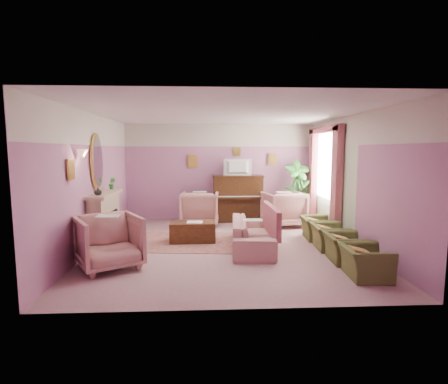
{
  "coord_description": "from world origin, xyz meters",
  "views": [
    {
      "loc": [
        -0.39,
        -7.29,
        2.05
      ],
      "look_at": [
        -0.01,
        0.4,
        1.12
      ],
      "focal_mm": 28.0,
      "sensor_mm": 36.0,
      "label": 1
    }
  ],
  "objects_px": {
    "sofa": "(252,228)",
    "olive_chair_a": "(365,257)",
    "floral_armchair_right": "(284,207)",
    "floral_armchair_left": "(200,206)",
    "side_table": "(302,209)",
    "olive_chair_c": "(329,233)",
    "floral_armchair_front": "(109,239)",
    "television": "(238,166)",
    "coffee_table": "(193,232)",
    "olive_chair_d": "(317,224)",
    "olive_chair_b": "(345,243)",
    "piano": "(238,199)"
  },
  "relations": [
    {
      "from": "sofa",
      "to": "olive_chair_a",
      "type": "height_order",
      "value": "sofa"
    },
    {
      "from": "olive_chair_a",
      "to": "floral_armchair_right",
      "type": "bearing_deg",
      "value": 96.77
    },
    {
      "from": "floral_armchair_left",
      "to": "olive_chair_a",
      "type": "bearing_deg",
      "value": -56.4
    },
    {
      "from": "olive_chair_a",
      "to": "side_table",
      "type": "bearing_deg",
      "value": 87.16
    },
    {
      "from": "sofa",
      "to": "olive_chair_c",
      "type": "bearing_deg",
      "value": -5.0
    },
    {
      "from": "side_table",
      "to": "olive_chair_a",
      "type": "bearing_deg",
      "value": -92.84
    },
    {
      "from": "floral_armchair_front",
      "to": "olive_chair_c",
      "type": "height_order",
      "value": "floral_armchair_front"
    },
    {
      "from": "television",
      "to": "side_table",
      "type": "xyz_separation_m",
      "value": [
        1.88,
        0.01,
        -1.25
      ]
    },
    {
      "from": "floral_armchair_left",
      "to": "sofa",
      "type": "bearing_deg",
      "value": -64.06
    },
    {
      "from": "sofa",
      "to": "side_table",
      "type": "distance_m",
      "value": 3.37
    },
    {
      "from": "coffee_table",
      "to": "olive_chair_d",
      "type": "height_order",
      "value": "olive_chair_d"
    },
    {
      "from": "floral_armchair_left",
      "to": "television",
      "type": "bearing_deg",
      "value": 24.53
    },
    {
      "from": "floral_armchair_left",
      "to": "olive_chair_a",
      "type": "relative_size",
      "value": 1.3
    },
    {
      "from": "television",
      "to": "olive_chair_a",
      "type": "xyz_separation_m",
      "value": [
        1.65,
        -4.6,
        -1.26
      ]
    },
    {
      "from": "television",
      "to": "coffee_table",
      "type": "xyz_separation_m",
      "value": [
        -1.21,
        -2.26,
        -1.38
      ]
    },
    {
      "from": "coffee_table",
      "to": "olive_chair_b",
      "type": "bearing_deg",
      "value": -28.04
    },
    {
      "from": "piano",
      "to": "television",
      "type": "bearing_deg",
      "value": -90.0
    },
    {
      "from": "floral_armchair_front",
      "to": "olive_chair_d",
      "type": "height_order",
      "value": "floral_armchair_front"
    },
    {
      "from": "olive_chair_b",
      "to": "olive_chair_d",
      "type": "bearing_deg",
      "value": 90.0
    },
    {
      "from": "olive_chair_a",
      "to": "olive_chair_b",
      "type": "relative_size",
      "value": 1.0
    },
    {
      "from": "floral_armchair_left",
      "to": "floral_armchair_right",
      "type": "bearing_deg",
      "value": -5.1
    },
    {
      "from": "side_table",
      "to": "piano",
      "type": "bearing_deg",
      "value": 178.78
    },
    {
      "from": "coffee_table",
      "to": "television",
      "type": "bearing_deg",
      "value": 61.77
    },
    {
      "from": "olive_chair_a",
      "to": "olive_chair_c",
      "type": "bearing_deg",
      "value": 90.0
    },
    {
      "from": "olive_chair_c",
      "to": "olive_chair_d",
      "type": "height_order",
      "value": "same"
    },
    {
      "from": "piano",
      "to": "floral_armchair_left",
      "type": "height_order",
      "value": "piano"
    },
    {
      "from": "coffee_table",
      "to": "floral_armchair_left",
      "type": "height_order",
      "value": "floral_armchair_left"
    },
    {
      "from": "coffee_table",
      "to": "floral_armchair_front",
      "type": "distance_m",
      "value": 2.18
    },
    {
      "from": "olive_chair_c",
      "to": "sofa",
      "type": "bearing_deg",
      "value": 175.0
    },
    {
      "from": "piano",
      "to": "olive_chair_b",
      "type": "bearing_deg",
      "value": -66.72
    },
    {
      "from": "piano",
      "to": "coffee_table",
      "type": "relative_size",
      "value": 1.4
    },
    {
      "from": "olive_chair_a",
      "to": "olive_chair_b",
      "type": "xyz_separation_m",
      "value": [
        0.0,
        0.82,
        0.0
      ]
    },
    {
      "from": "coffee_table",
      "to": "olive_chair_a",
      "type": "xyz_separation_m",
      "value": [
        2.86,
        -2.34,
        0.12
      ]
    },
    {
      "from": "coffee_table",
      "to": "sofa",
      "type": "relative_size",
      "value": 0.48
    },
    {
      "from": "olive_chair_a",
      "to": "olive_chair_d",
      "type": "height_order",
      "value": "same"
    },
    {
      "from": "floral_armchair_right",
      "to": "olive_chair_c",
      "type": "xyz_separation_m",
      "value": [
        0.46,
        -2.26,
        -0.17
      ]
    },
    {
      "from": "piano",
      "to": "olive_chair_b",
      "type": "xyz_separation_m",
      "value": [
        1.65,
        -3.83,
        -0.31
      ]
    },
    {
      "from": "floral_armchair_front",
      "to": "olive_chair_b",
      "type": "height_order",
      "value": "floral_armchair_front"
    },
    {
      "from": "olive_chair_a",
      "to": "olive_chair_b",
      "type": "height_order",
      "value": "same"
    },
    {
      "from": "floral_armchair_left",
      "to": "olive_chair_b",
      "type": "relative_size",
      "value": 1.3
    },
    {
      "from": "coffee_table",
      "to": "olive_chair_c",
      "type": "distance_m",
      "value": 2.95
    },
    {
      "from": "olive_chair_c",
      "to": "olive_chair_d",
      "type": "relative_size",
      "value": 1.0
    },
    {
      "from": "floral_armchair_left",
      "to": "floral_armchair_right",
      "type": "height_order",
      "value": "same"
    },
    {
      "from": "olive_chair_d",
      "to": "olive_chair_b",
      "type": "bearing_deg",
      "value": -90.0
    },
    {
      "from": "sofa",
      "to": "side_table",
      "type": "bearing_deg",
      "value": 57.18
    },
    {
      "from": "floral_armchair_right",
      "to": "olive_chair_a",
      "type": "bearing_deg",
      "value": -83.23
    },
    {
      "from": "olive_chair_c",
      "to": "floral_armchair_front",
      "type": "bearing_deg",
      "value": -167.24
    },
    {
      "from": "floral_armchair_front",
      "to": "olive_chair_c",
      "type": "xyz_separation_m",
      "value": [
        4.24,
        0.96,
        -0.17
      ]
    },
    {
      "from": "piano",
      "to": "television",
      "type": "xyz_separation_m",
      "value": [
        0.0,
        -0.05,
        0.95
      ]
    },
    {
      "from": "floral_armchair_left",
      "to": "olive_chair_d",
      "type": "relative_size",
      "value": 1.3
    }
  ]
}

